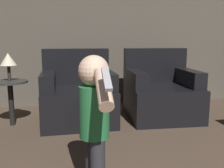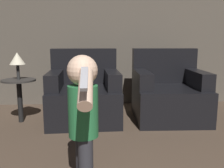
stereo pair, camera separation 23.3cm
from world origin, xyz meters
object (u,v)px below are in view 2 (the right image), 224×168
object	(u,v)px
lamp	(17,59)
armchair_right	(168,94)
armchair_left	(84,95)
person_toddler	(83,111)

from	to	relation	value
lamp	armchair_right	bearing A→B (deg)	1.66
armchair_left	person_toddler	world-z (taller)	person_toddler
armchair_left	armchair_right	bearing A→B (deg)	-2.07
armchair_right	person_toddler	bearing A→B (deg)	-122.63
person_toddler	lamp	size ratio (longest dim) A/B	2.80
armchair_right	lamp	bearing A→B (deg)	-176.86
armchair_right	lamp	size ratio (longest dim) A/B	2.74
person_toddler	lamp	xyz separation A→B (m)	(-0.84, 1.42, 0.24)
armchair_left	person_toddler	distance (m)	1.49
armchair_left	lamp	size ratio (longest dim) A/B	2.75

